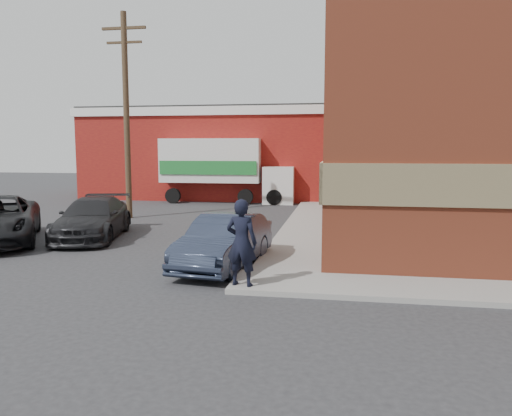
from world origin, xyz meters
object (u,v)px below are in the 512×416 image
at_px(warehouse, 220,153).
at_px(suv_b, 93,218).
at_px(box_truck, 224,166).
at_px(utility_pole, 126,111).
at_px(sedan, 224,241).
at_px(man, 242,242).

height_order(warehouse, suv_b, warehouse).
height_order(warehouse, box_truck, warehouse).
bearing_deg(suv_b, utility_pole, 87.06).
height_order(warehouse, sedan, warehouse).
xyz_separation_m(utility_pole, man, (7.30, -10.43, -3.66)).
distance_m(man, box_truck, 18.06).
bearing_deg(suv_b, man, -53.07).
relative_size(sedan, box_truck, 0.56).
xyz_separation_m(man, suv_b, (-6.43, 5.44, -0.38)).
distance_m(sedan, box_truck, 15.86).
height_order(sedan, suv_b, suv_b).
bearing_deg(suv_b, warehouse, 74.91).
relative_size(man, suv_b, 0.40).
height_order(man, sedan, man).
bearing_deg(utility_pole, sedan, -52.50).
bearing_deg(man, warehouse, -65.17).
distance_m(sedan, suv_b, 6.48).
bearing_deg(warehouse, box_truck, -72.58).
bearing_deg(man, box_truck, -65.70).
distance_m(utility_pole, suv_b, 6.48).
xyz_separation_m(warehouse, utility_pole, (-1.50, -11.00, 1.93)).
relative_size(suv_b, box_truck, 0.65).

